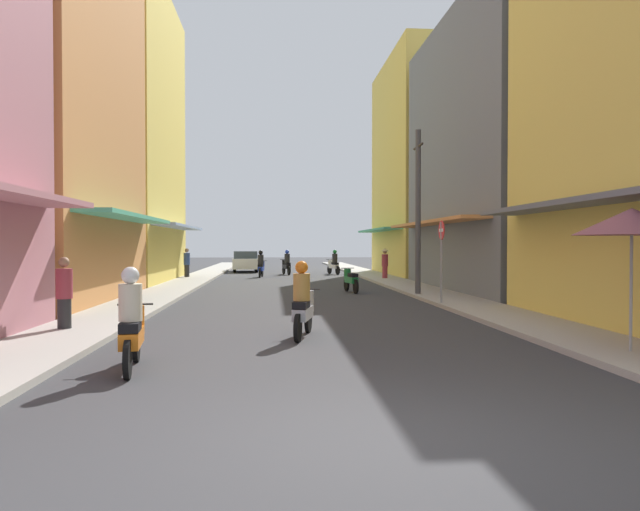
# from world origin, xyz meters

# --- Properties ---
(ground_plane) EXTENTS (117.07, 117.07, 0.00)m
(ground_plane) POSITION_xyz_m (0.00, 22.61, 0.00)
(ground_plane) COLOR #38383A
(sidewalk_left) EXTENTS (1.95, 61.21, 0.12)m
(sidewalk_left) POSITION_xyz_m (-5.08, 22.61, 0.06)
(sidewalk_left) COLOR #ADA89E
(sidewalk_left) RESTS_ON ground
(sidewalk_right) EXTENTS (1.95, 61.21, 0.12)m
(sidewalk_right) POSITION_xyz_m (5.08, 22.61, 0.06)
(sidewalk_right) COLOR #ADA89E
(sidewalk_right) RESTS_ON ground
(building_left_mid) EXTENTS (7.05, 9.27, 15.17)m
(building_left_mid) POSITION_xyz_m (-9.05, 13.86, 7.58)
(building_left_mid) COLOR #D88C4C
(building_left_mid) RESTS_ON ground
(building_left_far) EXTENTS (7.05, 10.42, 14.42)m
(building_left_far) POSITION_xyz_m (-9.05, 24.03, 7.20)
(building_left_far) COLOR #EFD159
(building_left_far) RESTS_ON ground
(building_right_mid) EXTENTS (7.05, 12.03, 11.25)m
(building_right_mid) POSITION_xyz_m (9.05, 17.74, 5.62)
(building_right_mid) COLOR slate
(building_right_mid) RESTS_ON ground
(building_right_far) EXTENTS (7.05, 10.38, 13.23)m
(building_right_far) POSITION_xyz_m (9.05, 29.63, 6.61)
(building_right_far) COLOR #EFD159
(building_right_far) RESTS_ON ground
(motorbike_black) EXTENTS (0.66, 1.78, 1.58)m
(motorbike_black) POSITION_xyz_m (-0.05, 31.24, 0.70)
(motorbike_black) COLOR black
(motorbike_black) RESTS_ON ground
(motorbike_white) EXTENTS (0.76, 1.74, 1.58)m
(motorbike_white) POSITION_xyz_m (2.99, 31.46, 0.70)
(motorbike_white) COLOR black
(motorbike_white) RESTS_ON ground
(motorbike_orange) EXTENTS (0.55, 1.80, 1.58)m
(motorbike_orange) POSITION_xyz_m (-3.04, 3.44, 0.70)
(motorbike_orange) COLOR black
(motorbike_orange) RESTS_ON ground
(motorbike_green) EXTENTS (0.58, 1.80, 0.96)m
(motorbike_green) POSITION_xyz_m (2.19, 17.41, 0.50)
(motorbike_green) COLOR black
(motorbike_green) RESTS_ON ground
(motorbike_silver) EXTENTS (0.64, 1.78, 1.58)m
(motorbike_silver) POSITION_xyz_m (-0.30, 6.33, 0.70)
(motorbike_silver) COLOR black
(motorbike_silver) RESTS_ON ground
(motorbike_blue) EXTENTS (0.55, 1.81, 1.58)m
(motorbike_blue) POSITION_xyz_m (-1.60, 28.41, 0.70)
(motorbike_blue) COLOR black
(motorbike_blue) RESTS_ON ground
(parked_car) EXTENTS (1.98, 4.19, 1.45)m
(parked_car) POSITION_xyz_m (-2.82, 35.23, 0.74)
(parked_car) COLOR silver
(parked_car) RESTS_ON ground
(pedestrian_foreground) EXTENTS (0.34, 0.34, 1.70)m
(pedestrian_foreground) POSITION_xyz_m (-5.67, 27.03, 0.85)
(pedestrian_foreground) COLOR #262628
(pedestrian_foreground) RESTS_ON ground
(pedestrian_crossing) EXTENTS (0.34, 0.34, 1.64)m
(pedestrian_crossing) POSITION_xyz_m (-5.35, 7.23, 0.82)
(pedestrian_crossing) COLOR #262628
(pedestrian_crossing) RESTS_ON ground
(pedestrian_far) EXTENTS (0.44, 0.44, 1.72)m
(pedestrian_far) POSITION_xyz_m (5.06, 24.96, 0.97)
(pedestrian_far) COLOR #99333F
(pedestrian_far) RESTS_ON ground
(vendor_umbrella) EXTENTS (1.88, 1.88, 2.52)m
(vendor_umbrella) POSITION_xyz_m (5.07, 3.73, 2.29)
(vendor_umbrella) COLOR #99999E
(vendor_umbrella) RESTS_ON ground
(utility_pole) EXTENTS (0.20, 1.20, 6.07)m
(utility_pole) POSITION_xyz_m (4.36, 15.20, 3.11)
(utility_pole) COLOR #4C4C4F
(utility_pole) RESTS_ON ground
(street_sign_no_entry) EXTENTS (0.07, 0.60, 2.65)m
(street_sign_no_entry) POSITION_xyz_m (4.26, 11.92, 1.72)
(street_sign_no_entry) COLOR gray
(street_sign_no_entry) RESTS_ON ground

